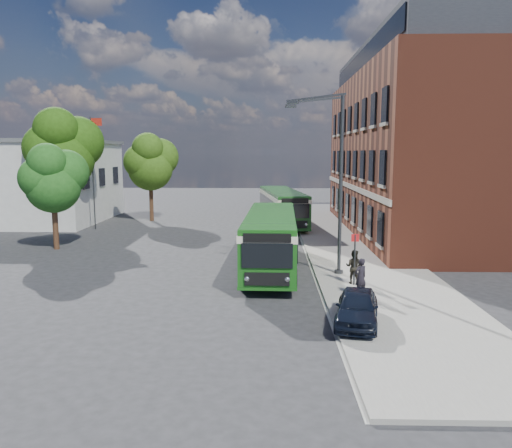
{
  "coord_description": "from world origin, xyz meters",
  "views": [
    {
      "loc": [
        1.65,
        -26.79,
        6.24
      ],
      "look_at": [
        0.92,
        1.14,
        2.2
      ],
      "focal_mm": 35.0,
      "sensor_mm": 36.0,
      "label": 1
    }
  ],
  "objects_px": {
    "street_lamp": "(334,182)",
    "parked_car": "(357,307)",
    "bus_rear": "(282,204)",
    "bus_front": "(271,236)"
  },
  "relations": [
    {
      "from": "bus_front",
      "to": "bus_rear",
      "type": "height_order",
      "value": "same"
    },
    {
      "from": "bus_rear",
      "to": "parked_car",
      "type": "distance_m",
      "value": 25.08
    },
    {
      "from": "bus_rear",
      "to": "street_lamp",
      "type": "bearing_deg",
      "value": -83.26
    },
    {
      "from": "bus_front",
      "to": "bus_rear",
      "type": "relative_size",
      "value": 0.96
    },
    {
      "from": "parked_car",
      "to": "bus_front",
      "type": "bearing_deg",
      "value": 120.92
    },
    {
      "from": "street_lamp",
      "to": "parked_car",
      "type": "xyz_separation_m",
      "value": [
        -0.04,
        -7.55,
        -4.02
      ]
    },
    {
      "from": "street_lamp",
      "to": "bus_front",
      "type": "bearing_deg",
      "value": 156.04
    },
    {
      "from": "bus_front",
      "to": "parked_car",
      "type": "bearing_deg",
      "value": -71.11
    },
    {
      "from": "bus_front",
      "to": "bus_rear",
      "type": "xyz_separation_m",
      "value": [
        1.03,
        16.06,
        0.0
      ]
    },
    {
      "from": "street_lamp",
      "to": "bus_rear",
      "type": "xyz_separation_m",
      "value": [
        -2.06,
        17.43,
        -2.96
      ]
    }
  ]
}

